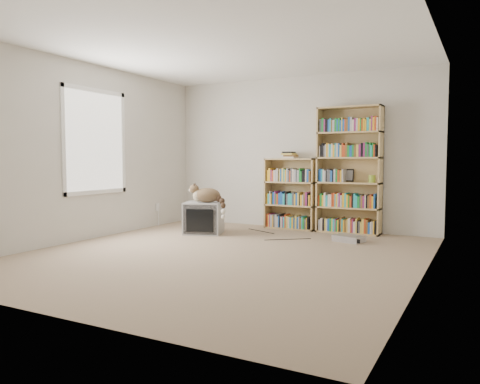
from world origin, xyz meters
The scene contains 17 objects.
floor centered at (0.00, 0.00, 0.00)m, with size 4.50×5.00×0.01m, color tan.
wall_back centered at (0.00, 2.50, 1.25)m, with size 4.50×0.02×2.50m, color beige.
wall_front centered at (0.00, -2.50, 1.25)m, with size 4.50×0.02×2.50m, color beige.
wall_left centered at (-2.25, 0.00, 1.25)m, with size 0.02×5.00×2.50m, color beige.
wall_right centered at (2.25, 0.00, 1.25)m, with size 0.02×5.00×2.50m, color beige.
ceiling centered at (0.00, 0.00, 2.50)m, with size 4.50×5.00×0.02m, color white.
window centered at (-2.24, 0.20, 1.40)m, with size 0.02×1.22×1.52m, color white.
crt_tv centered at (-1.08, 1.27, 0.24)m, with size 0.69×0.66×0.49m.
cat centered at (-0.95, 1.23, 0.57)m, with size 0.68×0.42×0.49m.
bookcase_tall centered at (0.89, 2.36, 0.92)m, with size 0.97×0.30×1.95m.
bookcase_short centered at (-0.07, 2.36, 0.53)m, with size 0.84×0.30×1.16m.
book_stack centered at (-0.08, 2.30, 1.21)m, with size 0.20×0.25×0.11m, color #B83B18.
green_mug centered at (1.24, 2.34, 0.85)m, with size 0.10×0.10×0.11m, color #86A930.
framed_print centered at (0.86, 2.44, 0.89)m, with size 0.15×0.01×0.20m, color black.
dvd_player centered at (1.10, 1.59, 0.04)m, with size 0.39×0.28×0.09m, color #B5B5BB.
wall_outlet centered at (-2.24, 1.61, 0.32)m, with size 0.01×0.08×0.13m, color silver.
floor_cables centered at (-0.05, 1.63, 0.00)m, with size 1.20×0.70×0.01m, color black, non-canonical shape.
Camera 1 is at (2.77, -4.80, 1.14)m, focal length 35.00 mm.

